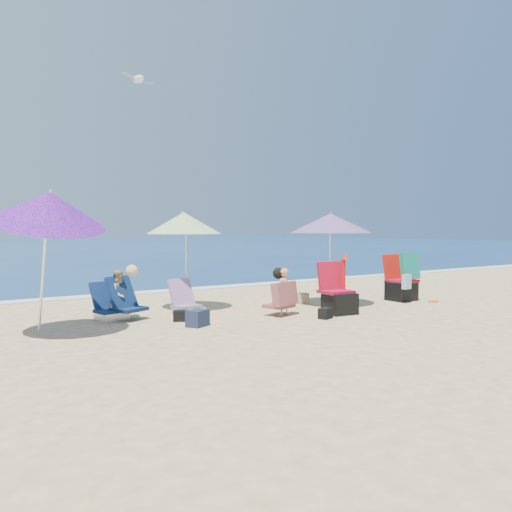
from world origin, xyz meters
TOP-DOWN VIEW (x-y plane):
  - ground at (0.00, 0.00)m, footprint 120.00×120.00m
  - foam at (0.00, 5.10)m, footprint 120.00×0.50m
  - umbrella_turquoise at (1.53, 0.91)m, footprint 1.84×1.84m
  - umbrella_striped at (-1.26, 2.14)m, footprint 1.78×1.78m
  - umbrella_blue at (-4.12, 0.94)m, footprint 1.88×1.94m
  - furled_umbrella at (1.13, 0.08)m, footprint 0.14×0.16m
  - chair_navy at (-2.88, 1.90)m, footprint 0.60×0.69m
  - chair_rainbow at (-1.51, 1.56)m, footprint 0.55×0.62m
  - camp_chair_left at (0.93, 0.02)m, footprint 0.64×0.66m
  - camp_chair_right at (3.39, 0.55)m, footprint 0.72×0.78m
  - person_center at (-0.08, 0.44)m, footprint 0.66×0.60m
  - person_left at (-2.69, 1.79)m, footprint 0.73×0.76m
  - bag_navy_a at (-1.91, 0.39)m, footprint 0.43×0.39m
  - bag_black_a at (-1.91, 1.00)m, footprint 0.32×0.29m
  - bag_tan at (1.25, 1.48)m, footprint 0.28×0.22m
  - bag_black_b at (0.35, -0.26)m, footprint 0.30×0.25m
  - orange_item at (3.74, -0.03)m, footprint 0.25×0.12m
  - seagull at (-2.00, 2.56)m, footprint 0.81×0.52m

SIDE VIEW (x-z plane):
  - ground at x=0.00m, z-range 0.00..0.00m
  - orange_item at x=3.74m, z-range 0.00..0.03m
  - foam at x=0.00m, z-range 0.00..0.04m
  - bag_black_a at x=-1.91m, z-range 0.00..0.19m
  - bag_black_b at x=0.35m, z-range 0.00..0.20m
  - bag_tan at x=1.25m, z-range 0.00..0.23m
  - bag_navy_a at x=-1.91m, z-range 0.00..0.28m
  - chair_navy at x=-2.88m, z-range -0.16..0.51m
  - chair_rainbow at x=-1.51m, z-range -0.16..0.51m
  - camp_chair_left at x=0.93m, z-range -0.20..0.79m
  - camp_chair_right at x=3.39m, z-range -0.15..0.94m
  - person_center at x=-0.08m, z-range -0.01..0.88m
  - person_left at x=-2.69m, z-range -0.05..0.95m
  - furled_umbrella at x=1.13m, z-range 0.06..1.21m
  - umbrella_striped at x=-1.26m, z-range 0.74..2.73m
  - umbrella_turquoise at x=1.53m, z-range 0.75..2.73m
  - umbrella_blue at x=-4.12m, z-range 0.75..3.10m
  - seagull at x=-2.00m, z-range 4.46..4.60m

